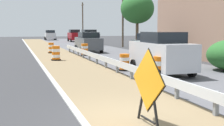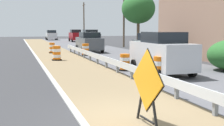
% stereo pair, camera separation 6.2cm
% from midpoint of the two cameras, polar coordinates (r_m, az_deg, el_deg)
% --- Properties ---
extents(ground_plane, '(160.00, 160.00, 0.00)m').
position_cam_midpoint_polar(ground_plane, '(8.28, 2.94, -10.31)').
color(ground_plane, '#333335').
extents(median_dirt_strip, '(3.73, 120.00, 0.01)m').
position_cam_midpoint_polar(median_dirt_strip, '(8.53, 7.16, -9.81)').
color(median_dirt_strip, '#7F6B4C').
rests_on(median_dirt_strip, ground).
extents(curb_near_edge, '(0.20, 120.00, 0.11)m').
position_cam_midpoint_polar(curb_near_edge, '(7.92, -6.04, -11.10)').
color(curb_near_edge, '#ADADA8').
rests_on(curb_near_edge, ground).
extents(guardrail_median, '(0.18, 41.75, 0.71)m').
position_cam_midpoint_polar(guardrail_median, '(11.28, 9.29, -3.08)').
color(guardrail_median, silver).
rests_on(guardrail_median, ground).
extents(warning_sign_diamond, '(0.14, 1.63, 1.95)m').
position_cam_midpoint_polar(warning_sign_diamond, '(7.45, 6.68, -3.93)').
color(warning_sign_diamond, black).
rests_on(warning_sign_diamond, ground).
extents(traffic_barrel_nearest, '(0.74, 0.74, 1.09)m').
position_cam_midpoint_polar(traffic_barrel_nearest, '(14.29, 8.97, -1.11)').
color(traffic_barrel_nearest, orange).
rests_on(traffic_barrel_nearest, ground).
extents(traffic_barrel_close, '(0.70, 0.70, 0.96)m').
position_cam_midpoint_polar(traffic_barrel_close, '(16.92, 2.31, -0.03)').
color(traffic_barrel_close, orange).
rests_on(traffic_barrel_close, ground).
extents(traffic_barrel_mid, '(0.75, 0.75, 1.09)m').
position_cam_midpoint_polar(traffic_barrel_mid, '(22.69, -10.83, 1.75)').
color(traffic_barrel_mid, orange).
rests_on(traffic_barrel_mid, ground).
extents(traffic_barrel_far, '(0.74, 0.74, 1.05)m').
position_cam_midpoint_polar(traffic_barrel_far, '(26.43, -5.34, 2.49)').
color(traffic_barrel_far, orange).
rests_on(traffic_barrel_far, ground).
extents(traffic_barrel_farther, '(0.64, 0.64, 1.02)m').
position_cam_midpoint_polar(traffic_barrel_farther, '(29.32, -11.70, 2.76)').
color(traffic_barrel_farther, orange).
rests_on(traffic_barrel_farther, ground).
extents(car_lead_near_lane, '(2.15, 4.80, 2.01)m').
position_cam_midpoint_polar(car_lead_near_lane, '(30.23, -4.66, 4.05)').
color(car_lead_near_lane, '#4C5156').
rests_on(car_lead_near_lane, ground).
extents(car_trailing_near_lane, '(2.01, 4.68, 2.01)m').
position_cam_midpoint_polar(car_trailing_near_lane, '(23.89, 7.61, 3.28)').
color(car_trailing_near_lane, '#4C5156').
rests_on(car_trailing_near_lane, ground).
extents(car_lead_far_lane, '(2.09, 4.59, 2.23)m').
position_cam_midpoint_polar(car_lead_far_lane, '(15.92, 9.36, 1.93)').
color(car_lead_far_lane, silver).
rests_on(car_lead_far_lane, ground).
extents(car_mid_far_lane, '(2.09, 4.59, 2.16)m').
position_cam_midpoint_polar(car_mid_far_lane, '(53.74, -7.27, 5.27)').
color(car_mid_far_lane, maroon).
rests_on(car_mid_far_lane, ground).
extents(car_trailing_far_lane, '(2.21, 4.03, 2.00)m').
position_cam_midpoint_polar(car_trailing_far_lane, '(62.08, -11.87, 5.30)').
color(car_trailing_far_lane, silver).
rests_on(car_trailing_far_lane, ground).
extents(car_distant_a, '(2.17, 4.48, 2.21)m').
position_cam_midpoint_polar(car_distant_a, '(42.60, -4.44, 4.95)').
color(car_distant_a, '#4C5156').
rests_on(car_distant_a, ground).
extents(utility_pole_mid, '(0.24, 1.80, 7.58)m').
position_cam_midpoint_polar(utility_pole_mid, '(38.00, 2.05, 9.04)').
color(utility_pole_mid, brown).
rests_on(utility_pole_mid, ground).
extents(utility_pole_far, '(0.24, 1.80, 7.40)m').
position_cam_midpoint_polar(utility_pole_far, '(58.88, -5.70, 8.11)').
color(utility_pole_far, brown).
rests_on(utility_pole_far, ground).
extents(tree_roadside, '(4.14, 4.14, 6.70)m').
position_cam_midpoint_polar(tree_roadside, '(37.33, 4.86, 10.40)').
color(tree_roadside, brown).
rests_on(tree_roadside, ground).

